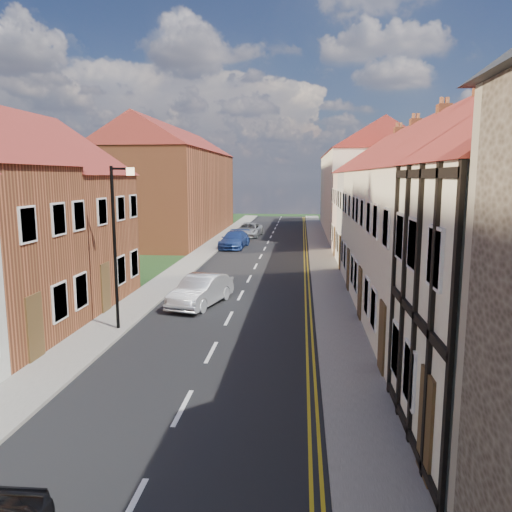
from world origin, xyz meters
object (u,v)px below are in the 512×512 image
lamppost (117,238)px  car_mid (201,291)px  car_far (234,240)px  car_distant (249,230)px

lamppost → car_mid: 5.40m
lamppost → car_far: bearing=86.6°
lamppost → car_far: (1.32, 22.26, -2.86)m
car_far → car_distant: (0.37, 7.74, -0.01)m
lamppost → car_distant: 30.18m
car_far → car_distant: bearing=92.2°
lamppost → car_far: size_ratio=1.28×
car_far → car_distant: 7.75m
car_far → lamppost: bearing=-88.4°
lamppost → car_far: lamppost is taller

